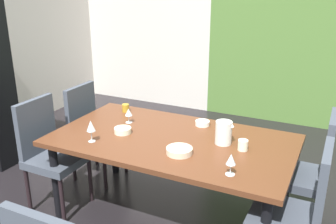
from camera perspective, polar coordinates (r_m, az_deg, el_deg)
ground_plane at (r=3.45m, az=-4.12°, el=-15.01°), size 5.27×5.75×0.02m
back_panel_interior at (r=6.07m, az=-3.67°, el=14.09°), size 2.24×0.10×2.72m
garden_window_panel at (r=5.31m, az=22.59°, el=11.85°), size 3.03×0.10×2.72m
dining_table at (r=3.06m, az=0.62°, el=-5.22°), size 1.94×1.08×0.73m
chair_left_far at (r=3.86m, az=-11.54°, el=-2.22°), size 0.44×0.44×0.95m
chair_right_far at (r=3.15m, az=20.80°, el=-7.98°), size 0.44×0.44×1.01m
chair_right_near at (r=2.62m, az=19.33°, el=-13.82°), size 0.44×0.44×1.00m
chair_left_near at (r=3.43m, az=-17.71°, el=-5.42°), size 0.44×0.44×0.99m
wine_glass_east at (r=2.48m, az=9.58°, el=-7.24°), size 0.07×0.07×0.15m
wine_glass_corner at (r=3.34m, az=-6.03°, el=-0.12°), size 0.07×0.07×0.13m
wine_glass_right at (r=2.99m, az=-11.68°, el=-2.16°), size 0.07×0.07×0.18m
serving_bowl_rear at (r=2.77m, az=1.74°, el=-5.92°), size 0.20×0.20×0.05m
serving_bowl_left at (r=3.14m, az=-6.91°, el=-2.80°), size 0.14×0.14×0.05m
serving_bowl_near_shelf at (r=3.30m, az=5.27°, el=-1.69°), size 0.13×0.13×0.04m
cup_north at (r=3.64m, az=-6.48°, el=0.62°), size 0.07×0.07×0.08m
cup_west at (r=2.87m, az=11.35°, el=-4.96°), size 0.08×0.08×0.08m
pitcher_near_window at (r=2.93m, az=8.49°, el=-3.10°), size 0.15×0.13×0.19m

